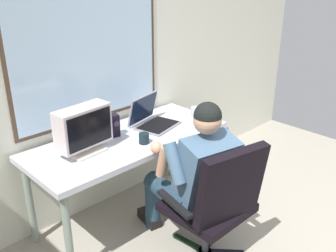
# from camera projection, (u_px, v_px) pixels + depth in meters

# --- Properties ---
(wall_rear) EXTENTS (5.08, 0.08, 2.62)m
(wall_rear) POSITION_uv_depth(u_px,v_px,m) (118.00, 53.00, 3.21)
(wall_rear) COLOR silver
(wall_rear) RESTS_ON ground
(desk) EXTENTS (1.62, 0.68, 0.75)m
(desk) POSITION_uv_depth(u_px,v_px,m) (129.00, 146.00, 3.04)
(desk) COLOR gray
(desk) RESTS_ON ground
(office_chair) EXTENTS (0.67, 0.64, 0.96)m
(office_chair) POSITION_uv_depth(u_px,v_px,m) (218.00, 200.00, 2.60)
(office_chair) COLOR black
(office_chair) RESTS_ON ground
(person_seated) EXTENTS (0.61, 0.87, 1.19)m
(person_seated) POSITION_uv_depth(u_px,v_px,m) (193.00, 172.00, 2.78)
(person_seated) COLOR #233C4E
(person_seated) RESTS_ON ground
(crt_monitor) EXTENTS (0.42, 0.23, 0.34)m
(crt_monitor) POSITION_uv_depth(u_px,v_px,m) (83.00, 128.00, 2.70)
(crt_monitor) COLOR beige
(crt_monitor) RESTS_ON desk
(laptop) EXTENTS (0.41, 0.39, 0.25)m
(laptop) POSITION_uv_depth(u_px,v_px,m) (151.00, 118.00, 3.22)
(laptop) COLOR gray
(laptop) RESTS_ON desk
(wine_glass) EXTENTS (0.08, 0.08, 0.15)m
(wine_glass) POSITION_uv_depth(u_px,v_px,m) (195.00, 112.00, 3.24)
(wine_glass) COLOR silver
(wine_glass) RESTS_ON desk
(desk_speaker) EXTENTS (0.07, 0.07, 0.18)m
(desk_speaker) POSITION_uv_depth(u_px,v_px,m) (115.00, 126.00, 3.01)
(desk_speaker) COLOR black
(desk_speaker) RESTS_ON desk
(coffee_mug) EXTENTS (0.08, 0.08, 0.08)m
(coffee_mug) POSITION_uv_depth(u_px,v_px,m) (144.00, 138.00, 2.91)
(coffee_mug) COLOR black
(coffee_mug) RESTS_ON desk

